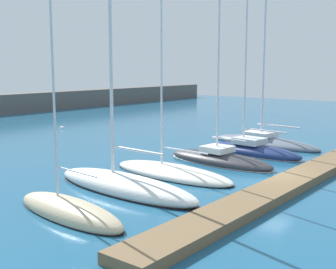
% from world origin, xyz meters
% --- Properties ---
extents(ground_plane, '(120.00, 120.00, 0.00)m').
position_xyz_m(ground_plane, '(0.00, 0.00, 0.00)').
color(ground_plane, '#1E567A').
extents(dock_pier, '(26.85, 1.92, 0.44)m').
position_xyz_m(dock_pier, '(0.00, -1.61, 0.22)').
color(dock_pier, brown).
rests_on(dock_pier, ground_plane).
extents(sailboat_sand_nearest, '(2.38, 6.93, 12.59)m').
position_xyz_m(sailboat_sand_nearest, '(-10.93, 3.86, 0.20)').
color(sailboat_sand_nearest, beige).
rests_on(sailboat_sand_nearest, ground_plane).
extents(sailboat_white_second, '(2.74, 9.62, 20.46)m').
position_xyz_m(sailboat_white_second, '(-6.71, 4.71, 0.43)').
color(sailboat_white_second, white).
rests_on(sailboat_white_second, ground_plane).
extents(sailboat_ivory_third, '(3.14, 8.62, 14.91)m').
position_xyz_m(sailboat_ivory_third, '(-2.53, 4.88, 0.17)').
color(sailboat_ivory_third, silver).
rests_on(sailboat_ivory_third, ground_plane).
extents(sailboat_charcoal_fourth, '(3.21, 8.19, 13.32)m').
position_xyz_m(sailboat_charcoal_fourth, '(2.06, 4.45, 0.29)').
color(sailboat_charcoal_fourth, '#2D2D33').
rests_on(sailboat_charcoal_fourth, ground_plane).
extents(sailboat_navy_fifth, '(3.07, 8.12, 16.11)m').
position_xyz_m(sailboat_navy_fifth, '(6.10, 4.24, 0.39)').
color(sailboat_navy_fifth, navy).
rests_on(sailboat_navy_fifth, ground_plane).
extents(sailboat_slate_sixth, '(3.77, 9.79, 14.73)m').
position_xyz_m(sailboat_slate_sixth, '(10.23, 5.28, 0.27)').
color(sailboat_slate_sixth, slate).
rests_on(sailboat_slate_sixth, ground_plane).
extents(mooring_buoy_white, '(0.52, 0.52, 0.52)m').
position_xyz_m(mooring_buoy_white, '(6.12, 25.92, 0.00)').
color(mooring_buoy_white, white).
rests_on(mooring_buoy_white, ground_plane).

